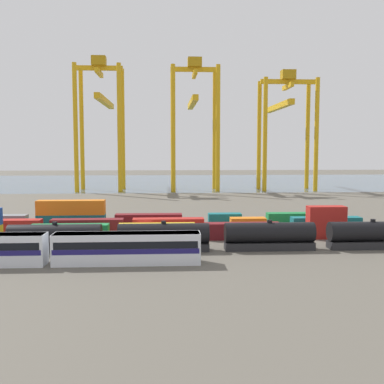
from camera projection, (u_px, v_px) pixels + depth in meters
The scene contains 22 objects.
ground_plane at pixel (152, 206), 117.02m from camera, with size 420.00×420.00×0.00m, color #5B564C.
harbour_water at pixel (158, 182), 207.02m from camera, with size 400.00×110.00×0.01m, color #475B6B.
passenger_train at pixel (49, 248), 57.09m from camera, with size 37.41×3.14×3.90m.
freight_tank_row at pixel (269, 236), 65.81m from camera, with size 73.07×2.82×4.28m.
shipping_container_2 at pixel (70, 233), 72.26m from camera, with size 12.10×2.44×2.60m, color #197538.
shipping_container_3 at pixel (157, 232), 73.01m from camera, with size 12.10×2.44×2.60m, color gold.
shipping_container_4 at pixel (242, 231), 73.77m from camera, with size 12.10×2.44×2.60m, color maroon.
shipping_container_5 at pixel (326, 230), 74.53m from camera, with size 6.04×2.44×2.60m, color #AD211C.
shipping_container_6 at pixel (326, 214), 74.29m from camera, with size 6.04×2.44×2.60m, color #AD211C.
shipping_container_8 at pixel (5, 227), 77.19m from camera, with size 12.10×2.44×2.60m, color #AD211C.
shipping_container_9 at pixel (87, 227), 77.95m from camera, with size 12.10×2.44×2.60m, color maroon.
shipping_container_10 at pixel (168, 226), 78.71m from camera, with size 12.10×2.44×2.60m, color #AD211C.
shipping_container_11 at pixel (248, 225), 79.47m from camera, with size 6.04×2.44×2.60m, color orange.
shipping_container_12 at pixel (326, 224), 80.23m from camera, with size 12.10×2.44×2.60m, color #146066.
shipping_container_14 at pixel (71, 222), 83.34m from camera, with size 12.10×2.44×2.60m, color #146066.
shipping_container_15 at pixel (71, 207), 83.11m from camera, with size 12.10×2.44×2.60m, color orange.
shipping_container_16 at pixel (149, 221), 84.11m from camera, with size 12.10×2.44×2.60m, color maroon.
shipping_container_17 at pixel (225, 220), 84.89m from camera, with size 6.04×2.44×2.60m, color #146066.
shipping_container_18 at pixel (299, 220), 85.66m from camera, with size 12.10×2.44×2.60m, color #197538.
gantry_crane_west at pixel (101, 111), 163.15m from camera, with size 16.20×41.84×46.27m.
gantry_crane_central at pixel (194, 112), 164.32m from camera, with size 16.84×37.50×46.12m.
gantry_crane_east at pixel (285, 117), 166.70m from camera, with size 19.60×38.67×42.19m.
Camera 1 is at (3.72, -76.60, 14.19)m, focal length 43.19 mm.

